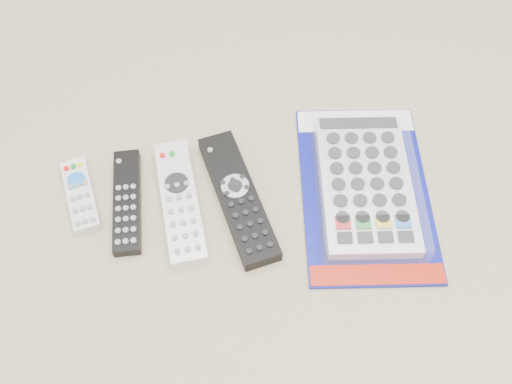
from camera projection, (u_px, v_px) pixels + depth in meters
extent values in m
plane|color=tan|center=(228.00, 201.00, 0.90)|extent=(5.00, 5.00, 0.00)
cube|color=silver|center=(81.00, 195.00, 0.90)|extent=(0.06, 0.14, 0.02)
cylinder|color=blue|center=(76.00, 180.00, 0.90)|extent=(0.03, 0.03, 0.00)
cube|color=black|center=(127.00, 201.00, 0.89)|extent=(0.06, 0.19, 0.02)
cube|color=silver|center=(180.00, 201.00, 0.89)|extent=(0.06, 0.22, 0.02)
cylinder|color=black|center=(177.00, 183.00, 0.89)|extent=(0.04, 0.04, 0.00)
cube|color=black|center=(238.00, 197.00, 0.89)|extent=(0.09, 0.25, 0.02)
cylinder|color=silver|center=(235.00, 186.00, 0.89)|extent=(0.05, 0.05, 0.00)
cube|color=navy|center=(365.00, 191.00, 0.91)|extent=(0.26, 0.36, 0.01)
cube|color=white|center=(355.00, 121.00, 0.98)|extent=(0.20, 0.08, 0.00)
cube|color=#AF1C0C|center=(377.00, 275.00, 0.82)|extent=(0.20, 0.07, 0.00)
cube|color=silver|center=(366.00, 184.00, 0.90)|extent=(0.18, 0.28, 0.02)
cube|color=white|center=(366.00, 180.00, 0.89)|extent=(0.20, 0.29, 0.04)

